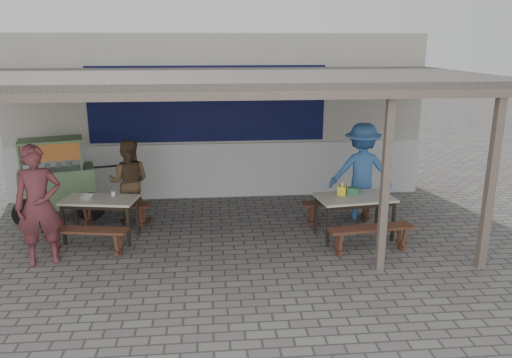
{
  "coord_description": "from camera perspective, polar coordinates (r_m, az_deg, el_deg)",
  "views": [
    {
      "loc": [
        -0.17,
        -7.65,
        3.35
      ],
      "look_at": [
        0.63,
        0.9,
        0.96
      ],
      "focal_mm": 35.0,
      "sensor_mm": 36.0,
      "label": 1
    }
  ],
  "objects": [
    {
      "name": "bench_left_wall",
      "position": [
        9.6,
        -15.86,
        -3.38
      ],
      "size": [
        1.36,
        0.5,
        0.45
      ],
      "rotation": [
        0.0,
        0.0,
        -0.17
      ],
      "color": "brown",
      "rests_on": "ground"
    },
    {
      "name": "bench_right_wall",
      "position": [
        9.52,
        9.47,
        -3.12
      ],
      "size": [
        1.42,
        0.45,
        0.45
      ],
      "rotation": [
        0.0,
        0.0,
        0.12
      ],
      "color": "brown",
      "rests_on": "ground"
    },
    {
      "name": "vendor_cart",
      "position": [
        10.26,
        -21.89,
        0.33
      ],
      "size": [
        1.86,
        1.13,
        1.57
      ],
      "rotation": [
        0.0,
        0.0,
        0.27
      ],
      "color": "#729865",
      "rests_on": "ground"
    },
    {
      "name": "patron_wall_side",
      "position": [
        9.63,
        -14.31,
        -0.29
      ],
      "size": [
        0.82,
        0.67,
        1.6
      ],
      "primitive_type": "imported",
      "rotation": [
        0.0,
        0.0,
        3.06
      ],
      "color": "brown",
      "rests_on": "ground"
    },
    {
      "name": "bench_right_street",
      "position": [
        8.32,
        12.98,
        -6.1
      ],
      "size": [
        1.42,
        0.45,
        0.45
      ],
      "rotation": [
        0.0,
        0.0,
        0.12
      ],
      "color": "brown",
      "rests_on": "ground"
    },
    {
      "name": "patron_street_side",
      "position": [
        8.25,
        -23.58,
        -2.79
      ],
      "size": [
        0.78,
        0.62,
        1.87
      ],
      "primitive_type": "imported",
      "rotation": [
        0.0,
        0.0,
        0.28
      ],
      "color": "brown",
      "rests_on": "ground"
    },
    {
      "name": "condiment_jar",
      "position": [
        9.0,
        -16.02,
        -1.59
      ],
      "size": [
        0.07,
        0.07,
        0.08
      ],
      "primitive_type": "cylinder",
      "color": "white",
      "rests_on": "table_left"
    },
    {
      "name": "tissue_box",
      "position": [
        8.85,
        9.81,
        -1.26
      ],
      "size": [
        0.19,
        0.19,
        0.15
      ],
      "primitive_type": "cube",
      "rotation": [
        0.0,
        0.0,
        -0.42
      ],
      "color": "yellow",
      "rests_on": "table_right"
    },
    {
      "name": "patron_right_table",
      "position": [
        9.76,
        11.96,
        0.87
      ],
      "size": [
        1.27,
        0.81,
        1.86
      ],
      "primitive_type": "imported",
      "rotation": [
        0.0,
        0.0,
        3.04
      ],
      "color": "#3D6FB7",
      "rests_on": "ground"
    },
    {
      "name": "warung_roof",
      "position": [
        8.57,
        -4.18,
        11.27
      ],
      "size": [
        9.0,
        4.21,
        2.81
      ],
      "color": "#625B54",
      "rests_on": "ground"
    },
    {
      "name": "donation_box",
      "position": [
        8.84,
        11.07,
        -1.39
      ],
      "size": [
        0.23,
        0.2,
        0.13
      ],
      "primitive_type": "cube",
      "rotation": [
        0.0,
        0.0,
        -0.4
      ],
      "color": "#316F44",
      "rests_on": "table_right"
    },
    {
      "name": "table_left",
      "position": [
        8.92,
        -17.42,
        -2.69
      ],
      "size": [
        1.32,
        0.83,
        0.75
      ],
      "rotation": [
        0.0,
        0.0,
        -0.17
      ],
      "color": "beige",
      "rests_on": "ground"
    },
    {
      "name": "table_right",
      "position": [
        8.8,
        11.22,
        -2.46
      ],
      "size": [
        1.38,
        0.9,
        0.75
      ],
      "rotation": [
        0.0,
        0.0,
        0.12
      ],
      "color": "beige",
      "rests_on": "ground"
    },
    {
      "name": "condiment_bowl",
      "position": [
        8.98,
        -18.76,
        -1.94
      ],
      "size": [
        0.27,
        0.27,
        0.05
      ],
      "primitive_type": "imported",
      "rotation": [
        0.0,
        0.0,
        -0.28
      ],
      "color": "white",
      "rests_on": "table_left"
    },
    {
      "name": "back_wall",
      "position": [
        11.34,
        -4.49,
        7.25
      ],
      "size": [
        9.0,
        1.28,
        3.5
      ],
      "color": "beige",
      "rests_on": "ground"
    },
    {
      "name": "ground",
      "position": [
        8.35,
        -3.79,
        -8.13
      ],
      "size": [
        60.0,
        60.0,
        0.0
      ],
      "primitive_type": "plane",
      "color": "slate",
      "rests_on": "ground"
    },
    {
      "name": "bench_left_street",
      "position": [
        8.47,
        -18.82,
        -6.18
      ],
      "size": [
        1.36,
        0.5,
        0.45
      ],
      "rotation": [
        0.0,
        0.0,
        -0.17
      ],
      "color": "brown",
      "rests_on": "ground"
    }
  ]
}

